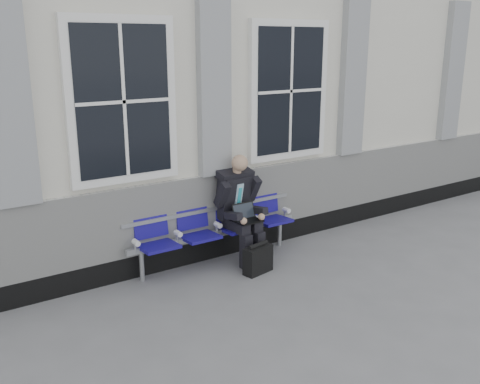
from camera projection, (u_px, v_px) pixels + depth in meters
ground at (334, 278)px, 6.86m from camera, size 70.00×70.00×0.00m
station_building at (196, 85)px, 9.02m from camera, size 14.40×4.40×4.49m
bench at (215, 223)px, 7.24m from camera, size 2.60×0.47×0.91m
businessman at (239, 205)px, 7.23m from camera, size 0.61×0.83×1.49m
briefcase at (258, 259)px, 6.97m from camera, size 0.43×0.25×0.42m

